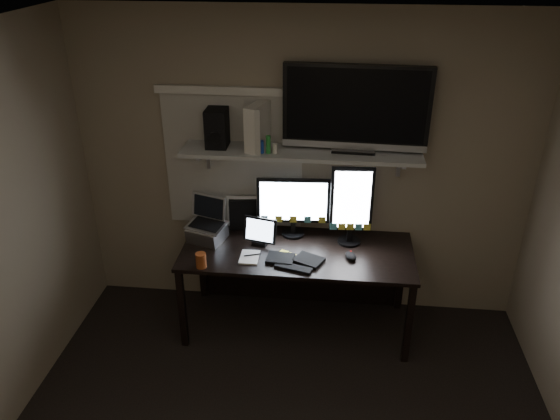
# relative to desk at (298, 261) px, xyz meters

# --- Properties ---
(ceiling) EXTENTS (3.60, 3.60, 0.00)m
(ceiling) POSITION_rel_desk_xyz_m (0.00, -1.55, 1.95)
(ceiling) COLOR silver
(ceiling) RESTS_ON back_wall
(back_wall) EXTENTS (3.60, 0.00, 3.60)m
(back_wall) POSITION_rel_desk_xyz_m (0.00, 0.25, 0.70)
(back_wall) COLOR #80705B
(back_wall) RESTS_ON floor
(window_blinds) EXTENTS (1.10, 0.02, 1.10)m
(window_blinds) POSITION_rel_desk_xyz_m (-0.55, 0.24, 0.75)
(window_blinds) COLOR #BBB5A8
(window_blinds) RESTS_ON back_wall
(desk) EXTENTS (1.80, 0.75, 0.73)m
(desk) POSITION_rel_desk_xyz_m (0.00, 0.00, 0.00)
(desk) COLOR black
(desk) RESTS_ON floor
(wall_shelf) EXTENTS (1.80, 0.35, 0.03)m
(wall_shelf) POSITION_rel_desk_xyz_m (0.00, 0.08, 0.91)
(wall_shelf) COLOR #A4A5A0
(wall_shelf) RESTS_ON back_wall
(monitor_landscape) EXTENTS (0.58, 0.10, 0.51)m
(monitor_landscape) POSITION_rel_desk_xyz_m (-0.06, 0.12, 0.43)
(monitor_landscape) COLOR black
(monitor_landscape) RESTS_ON desk
(monitor_portrait) EXTENTS (0.33, 0.08, 0.66)m
(monitor_portrait) POSITION_rel_desk_xyz_m (0.40, 0.04, 0.51)
(monitor_portrait) COLOR black
(monitor_portrait) RESTS_ON desk
(keyboard) EXTENTS (0.46, 0.28, 0.03)m
(keyboard) POSITION_rel_desk_xyz_m (-0.01, -0.28, 0.19)
(keyboard) COLOR black
(keyboard) RESTS_ON desk
(mouse) EXTENTS (0.11, 0.14, 0.04)m
(mouse) POSITION_rel_desk_xyz_m (0.41, -0.20, 0.20)
(mouse) COLOR black
(mouse) RESTS_ON desk
(notepad) EXTENTS (0.14, 0.20, 0.01)m
(notepad) POSITION_rel_desk_xyz_m (-0.35, -0.27, 0.18)
(notepad) COLOR white
(notepad) RESTS_ON desk
(tablet) EXTENTS (0.29, 0.17, 0.23)m
(tablet) POSITION_rel_desk_xyz_m (-0.30, -0.06, 0.29)
(tablet) COLOR black
(tablet) RESTS_ON desk
(file_sorter) EXTENTS (0.24, 0.13, 0.29)m
(file_sorter) POSITION_rel_desk_xyz_m (-0.48, 0.20, 0.32)
(file_sorter) COLOR black
(file_sorter) RESTS_ON desk
(laptop) EXTENTS (0.37, 0.33, 0.34)m
(laptop) POSITION_rel_desk_xyz_m (-0.73, -0.05, 0.35)
(laptop) COLOR silver
(laptop) RESTS_ON desk
(cup) EXTENTS (0.10, 0.10, 0.11)m
(cup) POSITION_rel_desk_xyz_m (-0.69, -0.44, 0.23)
(cup) COLOR brown
(cup) RESTS_ON desk
(sticky_notes) EXTENTS (0.30, 0.24, 0.00)m
(sticky_notes) POSITION_rel_desk_xyz_m (-0.13, -0.26, 0.18)
(sticky_notes) COLOR yellow
(sticky_notes) RESTS_ON desk
(tv) EXTENTS (1.07, 0.24, 0.64)m
(tv) POSITION_rel_desk_xyz_m (0.39, 0.13, 1.25)
(tv) COLOR black
(tv) RESTS_ON wall_shelf
(game_console) EXTENTS (0.17, 0.30, 0.34)m
(game_console) POSITION_rel_desk_xyz_m (-0.33, 0.09, 1.10)
(game_console) COLOR beige
(game_console) RESTS_ON wall_shelf
(speaker) EXTENTS (0.16, 0.20, 0.29)m
(speaker) POSITION_rel_desk_xyz_m (-0.64, 0.10, 1.07)
(speaker) COLOR black
(speaker) RESTS_ON wall_shelf
(bottles) EXTENTS (0.21, 0.05, 0.13)m
(bottles) POSITION_rel_desk_xyz_m (-0.26, -0.01, 0.99)
(bottles) COLOR #A50F0C
(bottles) RESTS_ON wall_shelf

